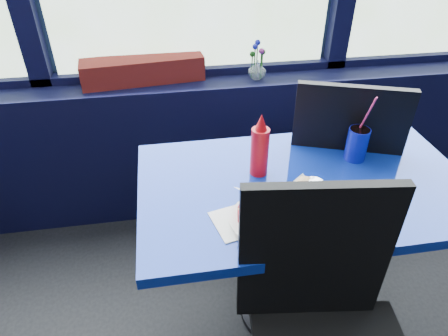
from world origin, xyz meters
TOP-DOWN VIEW (x-y plane):
  - window_sill at (0.00, 2.87)m, footprint 5.00×0.26m
  - near_table at (0.30, 2.00)m, footprint 1.20×0.70m
  - chair_near_front at (0.22, 1.52)m, footprint 0.51×0.52m
  - chair_near_back at (0.49, 2.32)m, footprint 0.59×0.59m
  - planter_box at (-0.27, 2.90)m, footprint 0.63×0.22m
  - flower_vase at (0.31, 2.84)m, footprint 0.12×0.12m
  - food_basket at (0.16, 1.82)m, footprint 0.36×0.36m
  - ketchup_bottle at (0.15, 2.09)m, footprint 0.07×0.07m
  - soda_cup at (0.54, 2.12)m, footprint 0.08×0.08m
  - napkin at (0.02, 1.83)m, footprint 0.18×0.18m

SIDE VIEW (x-z plane):
  - window_sill at x=0.00m, z-range 0.00..0.80m
  - near_table at x=0.30m, z-range 0.19..0.94m
  - chair_near_front at x=0.22m, z-range 0.08..1.09m
  - chair_near_back at x=0.49m, z-range 0.08..1.10m
  - napkin at x=0.02m, z-range 0.75..0.75m
  - food_basket at x=0.16m, z-range 0.73..0.84m
  - soda_cup at x=0.54m, z-range 0.68..0.96m
  - ketchup_bottle at x=0.15m, z-range 0.74..0.98m
  - flower_vase at x=0.31m, z-range 0.76..0.96m
  - planter_box at x=-0.27m, z-range 0.80..0.92m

